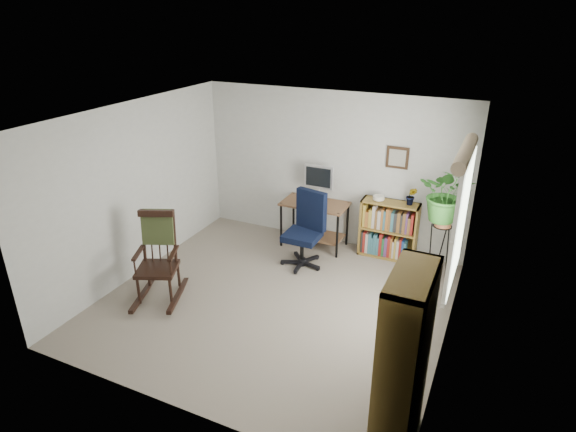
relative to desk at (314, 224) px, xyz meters
The scene contains 18 objects.
floor 1.74m from the desk, 85.07° to the right, with size 4.20×4.00×0.00m, color gray.
ceiling 2.66m from the desk, 85.07° to the right, with size 4.20×4.00×0.00m, color silver.
wall_back 0.90m from the desk, 63.94° to the left, with size 4.20×0.00×2.40m, color beige.
wall_front 3.80m from the desk, 87.73° to the right, with size 4.20×0.00×2.40m, color beige.
wall_left 2.72m from the desk, 138.97° to the right, with size 0.00×4.00×2.40m, color beige.
wall_right 2.94m from the desk, 37.11° to the right, with size 0.00×4.00×2.40m, color beige.
window 2.81m from the desk, 32.39° to the right, with size 0.12×1.20×1.50m, color white, non-canonical shape.
desk is the anchor object (origin of this frame).
monitor 0.66m from the desk, 90.00° to the left, with size 0.46×0.16×0.56m, color silver, non-canonical shape.
keyboard 0.40m from the desk, 90.00° to the right, with size 0.40×0.15×0.03m, color black.
office_chair 0.70m from the desk, 83.27° to the right, with size 0.61×0.61×1.13m, color black, non-canonical shape.
rocking_chair 2.59m from the desk, 119.25° to the right, with size 0.61×1.01×1.18m, color black, non-canonical shape.
low_bookshelf 1.15m from the desk, ahead, with size 0.85×0.28×0.89m, color olive, non-canonical shape.
tall_bookshelf 3.88m from the desk, 57.49° to the right, with size 0.32×0.75×1.71m, color olive, non-canonical shape.
plant_stand 1.98m from the desk, 10.18° to the right, with size 0.28×0.28×1.01m, color black, non-canonical shape.
spider_plant 2.37m from the desk, 10.18° to the right, with size 1.69×1.88×1.46m, color #2E6C25.
potted_plant_small 1.54m from the desk, ahead, with size 0.13×0.24×0.11m, color #2E6C25.
framed_picture 1.65m from the desk, 13.27° to the left, with size 0.32×0.04×0.32m, color black, non-canonical shape.
Camera 1 is at (2.36, -4.70, 3.52)m, focal length 30.00 mm.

